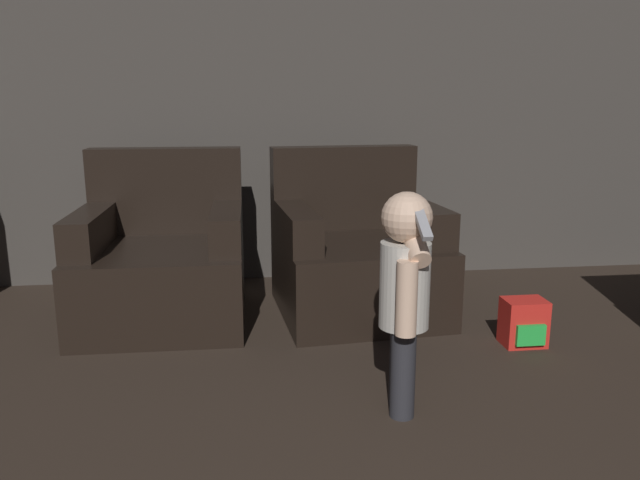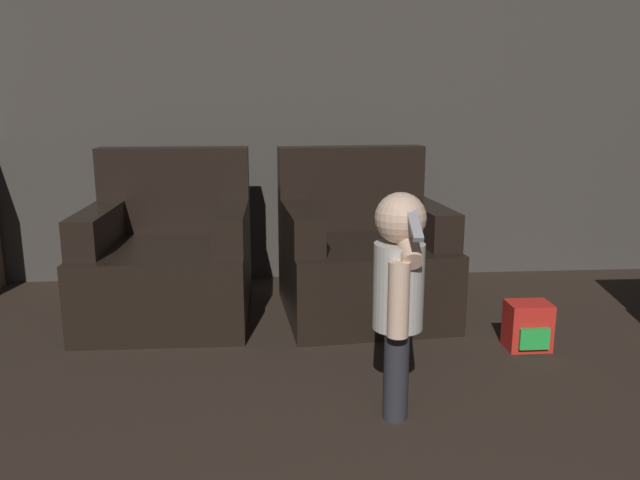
{
  "view_description": "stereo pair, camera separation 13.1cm",
  "coord_description": "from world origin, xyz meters",
  "px_view_note": "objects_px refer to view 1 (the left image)",
  "views": [
    {
      "loc": [
        -0.42,
        0.32,
        1.21
      ],
      "look_at": [
        -0.07,
        3.11,
        0.57
      ],
      "focal_mm": 35.0,
      "sensor_mm": 36.0,
      "label": 1
    },
    {
      "loc": [
        -0.29,
        0.31,
        1.21
      ],
      "look_at": [
        -0.07,
        3.11,
        0.57
      ],
      "focal_mm": 35.0,
      "sensor_mm": 36.0,
      "label": 2
    }
  ],
  "objects_px": {
    "armchair_right": "(356,257)",
    "person_toddler": "(405,286)",
    "armchair_left": "(163,263)",
    "toy_backpack": "(524,323)"
  },
  "relations": [
    {
      "from": "armchair_right",
      "to": "person_toddler",
      "type": "bearing_deg",
      "value": -96.71
    },
    {
      "from": "armchair_right",
      "to": "person_toddler",
      "type": "distance_m",
      "value": 1.23
    },
    {
      "from": "armchair_left",
      "to": "person_toddler",
      "type": "xyz_separation_m",
      "value": [
        1.05,
        -1.21,
        0.2
      ]
    },
    {
      "from": "armchair_right",
      "to": "toy_backpack",
      "type": "bearing_deg",
      "value": -45.7
    },
    {
      "from": "person_toddler",
      "to": "armchair_left",
      "type": "bearing_deg",
      "value": -127.88
    },
    {
      "from": "armchair_left",
      "to": "person_toddler",
      "type": "height_order",
      "value": "armchair_left"
    },
    {
      "from": "armchair_left",
      "to": "toy_backpack",
      "type": "xyz_separation_m",
      "value": [
        1.82,
        -0.63,
        -0.2
      ]
    },
    {
      "from": "person_toddler",
      "to": "toy_backpack",
      "type": "height_order",
      "value": "person_toddler"
    },
    {
      "from": "armchair_left",
      "to": "toy_backpack",
      "type": "distance_m",
      "value": 1.94
    },
    {
      "from": "person_toddler",
      "to": "toy_backpack",
      "type": "bearing_deg",
      "value": 138.22
    }
  ]
}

